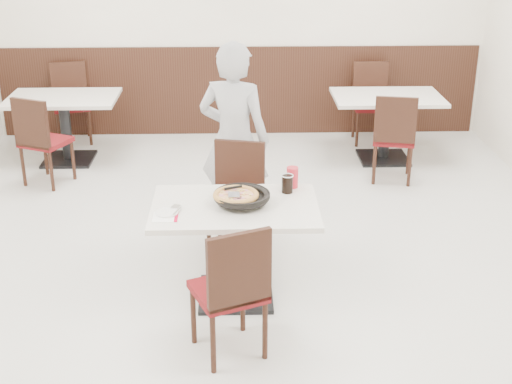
{
  "coord_description": "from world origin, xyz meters",
  "views": [
    {
      "loc": [
        -0.05,
        -5.19,
        2.81
      ],
      "look_at": [
        0.09,
        -0.3,
        0.76
      ],
      "focal_mm": 50.0,
      "sensor_mm": 36.0,
      "label": 1
    }
  ],
  "objects_px": {
    "main_table": "(235,252)",
    "red_cup": "(292,177)",
    "chair_far": "(235,203)",
    "bg_table_right": "(385,128)",
    "pizza_pan": "(242,199)",
    "side_plate": "(167,213)",
    "pizza": "(236,197)",
    "diner_person": "(234,140)",
    "bg_table_left": "(66,129)",
    "chair_near": "(228,288)",
    "cola_glass": "(287,184)",
    "bg_chair_left_near": "(46,140)",
    "bg_chair_left_far": "(72,104)",
    "bg_chair_right_near": "(394,137)",
    "bg_chair_right_far": "(371,104)"
  },
  "relations": [
    {
      "from": "pizza",
      "to": "bg_chair_right_far",
      "type": "distance_m",
      "value": 3.97
    },
    {
      "from": "cola_glass",
      "to": "diner_person",
      "type": "bearing_deg",
      "value": 113.27
    },
    {
      "from": "chair_near",
      "to": "cola_glass",
      "type": "height_order",
      "value": "chair_near"
    },
    {
      "from": "chair_far",
      "to": "bg_chair_left_near",
      "type": "relative_size",
      "value": 1.0
    },
    {
      "from": "pizza",
      "to": "side_plate",
      "type": "relative_size",
      "value": 1.82
    },
    {
      "from": "pizza",
      "to": "bg_table_right",
      "type": "bearing_deg",
      "value": 60.32
    },
    {
      "from": "side_plate",
      "to": "bg_chair_left_near",
      "type": "xyz_separation_m",
      "value": [
        -1.48,
        2.5,
        -0.28
      ]
    },
    {
      "from": "bg_table_left",
      "to": "bg_chair_right_near",
      "type": "xyz_separation_m",
      "value": [
        3.56,
        -0.67,
        0.1
      ]
    },
    {
      "from": "pizza",
      "to": "cola_glass",
      "type": "xyz_separation_m",
      "value": [
        0.38,
        0.23,
        0.0
      ]
    },
    {
      "from": "bg_chair_left_near",
      "to": "bg_chair_right_near",
      "type": "height_order",
      "value": "same"
    },
    {
      "from": "pizza_pan",
      "to": "pizza",
      "type": "xyz_separation_m",
      "value": [
        -0.04,
        -0.01,
        0.02
      ]
    },
    {
      "from": "pizza_pan",
      "to": "pizza",
      "type": "bearing_deg",
      "value": -163.96
    },
    {
      "from": "cola_glass",
      "to": "bg_table_right",
      "type": "xyz_separation_m",
      "value": [
        1.31,
        2.74,
        -0.44
      ]
    },
    {
      "from": "red_cup",
      "to": "diner_person",
      "type": "bearing_deg",
      "value": 118.33
    },
    {
      "from": "cola_glass",
      "to": "bg_table_right",
      "type": "relative_size",
      "value": 0.11
    },
    {
      "from": "chair_near",
      "to": "cola_glass",
      "type": "bearing_deg",
      "value": 41.57
    },
    {
      "from": "bg_table_left",
      "to": "bg_chair_left_far",
      "type": "relative_size",
      "value": 1.26
    },
    {
      "from": "pizza",
      "to": "bg_chair_left_near",
      "type": "xyz_separation_m",
      "value": [
        -1.96,
        2.36,
        -0.34
      ]
    },
    {
      "from": "pizza_pan",
      "to": "bg_table_left",
      "type": "relative_size",
      "value": 0.32
    },
    {
      "from": "chair_near",
      "to": "bg_chair_right_far",
      "type": "height_order",
      "value": "same"
    },
    {
      "from": "pizza_pan",
      "to": "chair_far",
      "type": "bearing_deg",
      "value": 94.47
    },
    {
      "from": "chair_near",
      "to": "bg_chair_left_near",
      "type": "distance_m",
      "value": 3.6
    },
    {
      "from": "chair_near",
      "to": "bg_table_left",
      "type": "distance_m",
      "value": 4.16
    },
    {
      "from": "side_plate",
      "to": "chair_near",
      "type": "bearing_deg",
      "value": -52.6
    },
    {
      "from": "pizza",
      "to": "cola_glass",
      "type": "bearing_deg",
      "value": 30.61
    },
    {
      "from": "chair_far",
      "to": "bg_table_right",
      "type": "height_order",
      "value": "chair_far"
    },
    {
      "from": "cola_glass",
      "to": "side_plate",
      "type": "bearing_deg",
      "value": -157.0
    },
    {
      "from": "main_table",
      "to": "diner_person",
      "type": "xyz_separation_m",
      "value": [
        -0.0,
        1.15,
        0.48
      ]
    },
    {
      "from": "main_table",
      "to": "red_cup",
      "type": "distance_m",
      "value": 0.71
    },
    {
      "from": "red_cup",
      "to": "diner_person",
      "type": "distance_m",
      "value": 0.93
    },
    {
      "from": "pizza",
      "to": "chair_far",
      "type": "bearing_deg",
      "value": 90.73
    },
    {
      "from": "bg_chair_right_far",
      "to": "bg_chair_right_near",
      "type": "bearing_deg",
      "value": 92.31
    },
    {
      "from": "chair_near",
      "to": "side_plate",
      "type": "distance_m",
      "value": 0.76
    },
    {
      "from": "diner_person",
      "to": "bg_table_right",
      "type": "bearing_deg",
      "value": -114.16
    },
    {
      "from": "chair_far",
      "to": "bg_table_left",
      "type": "relative_size",
      "value": 0.79
    },
    {
      "from": "pizza",
      "to": "bg_chair_right_near",
      "type": "height_order",
      "value": "bg_chair_right_near"
    },
    {
      "from": "bg_table_right",
      "to": "bg_chair_right_near",
      "type": "xyz_separation_m",
      "value": [
        -0.04,
        -0.61,
        0.1
      ]
    },
    {
      "from": "main_table",
      "to": "side_plate",
      "type": "xyz_separation_m",
      "value": [
        -0.48,
        -0.14,
        0.38
      ]
    },
    {
      "from": "bg_table_left",
      "to": "bg_table_right",
      "type": "height_order",
      "value": "same"
    },
    {
      "from": "diner_person",
      "to": "bg_chair_right_far",
      "type": "bearing_deg",
      "value": -105.12
    },
    {
      "from": "bg_chair_left_far",
      "to": "diner_person",
      "type": "bearing_deg",
      "value": 112.74
    },
    {
      "from": "main_table",
      "to": "bg_chair_left_far",
      "type": "distance_m",
      "value": 4.2
    },
    {
      "from": "side_plate",
      "to": "bg_chair_left_far",
      "type": "height_order",
      "value": "bg_chair_left_far"
    },
    {
      "from": "pizza_pan",
      "to": "bg_chair_left_far",
      "type": "distance_m",
      "value": 4.22
    },
    {
      "from": "diner_person",
      "to": "pizza_pan",
      "type": "bearing_deg",
      "value": 111.62
    },
    {
      "from": "bg_chair_right_far",
      "to": "side_plate",
      "type": "bearing_deg",
      "value": 62.15
    },
    {
      "from": "bg_chair_right_far",
      "to": "cola_glass",
      "type": "bearing_deg",
      "value": 71.31
    },
    {
      "from": "bg_table_left",
      "to": "bg_table_right",
      "type": "xyz_separation_m",
      "value": [
        3.6,
        -0.06,
        0.0
      ]
    },
    {
      "from": "bg_table_right",
      "to": "side_plate",
      "type": "bearing_deg",
      "value": -124.97
    },
    {
      "from": "pizza_pan",
      "to": "side_plate",
      "type": "xyz_separation_m",
      "value": [
        -0.53,
        -0.15,
        -0.03
      ]
    }
  ]
}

